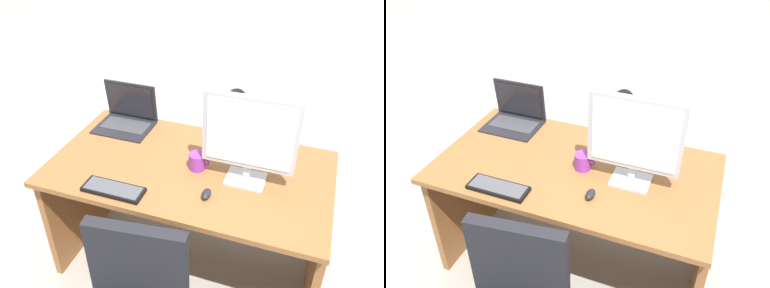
% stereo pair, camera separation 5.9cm
% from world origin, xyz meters
% --- Properties ---
extents(ground, '(12.00, 12.00, 0.00)m').
position_xyz_m(ground, '(0.00, 1.50, 0.00)').
color(ground, gray).
extents(desk, '(1.51, 0.82, 0.76)m').
position_xyz_m(desk, '(0.00, 0.05, 0.52)').
color(desk, brown).
rests_on(desk, ground).
extents(monitor, '(0.46, 0.16, 0.48)m').
position_xyz_m(monitor, '(0.31, -0.02, 1.03)').
color(monitor, '#B7BABF').
rests_on(monitor, desk).
extents(laptop, '(0.34, 0.27, 0.26)m').
position_xyz_m(laptop, '(-0.52, 0.31, 0.84)').
color(laptop, black).
rests_on(laptop, desk).
extents(keyboard, '(0.31, 0.11, 0.02)m').
position_xyz_m(keyboard, '(-0.29, -0.32, 0.77)').
color(keyboard, black).
rests_on(keyboard, desk).
extents(mouse, '(0.04, 0.08, 0.04)m').
position_xyz_m(mouse, '(0.16, -0.20, 0.78)').
color(mouse, black).
rests_on(mouse, desk).
extents(desk_lamp, '(0.12, 0.15, 0.35)m').
position_xyz_m(desk_lamp, '(0.17, 0.30, 1.01)').
color(desk_lamp, black).
rests_on(desk_lamp, desk).
extents(coffee_mug, '(0.11, 0.09, 0.09)m').
position_xyz_m(coffee_mug, '(0.04, -0.00, 0.80)').
color(coffee_mug, purple).
rests_on(coffee_mug, desk).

